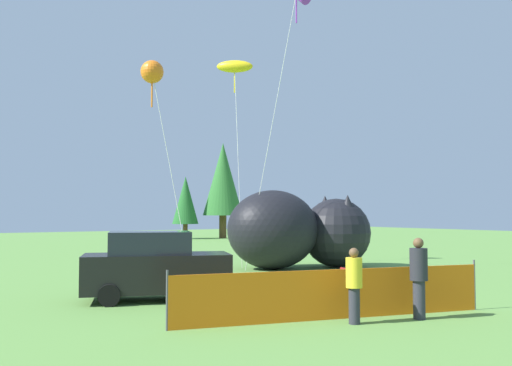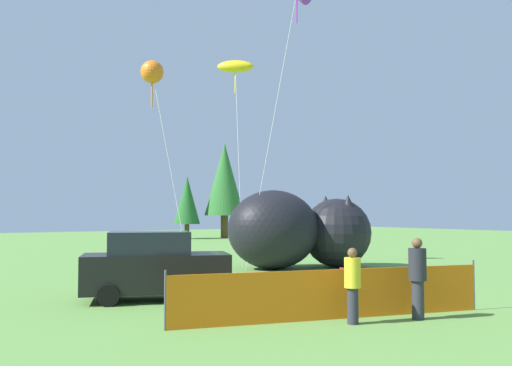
# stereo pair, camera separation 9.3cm
# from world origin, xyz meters

# --- Properties ---
(ground_plane) EXTENTS (120.00, 120.00, 0.00)m
(ground_plane) POSITION_xyz_m (0.00, 0.00, 0.00)
(ground_plane) COLOR #609342
(parked_car) EXTENTS (4.45, 3.09, 1.95)m
(parked_car) POSITION_xyz_m (-3.61, 1.11, 0.96)
(parked_car) COLOR black
(parked_car) RESTS_ON ground
(folding_chair) EXTENTS (0.59, 0.59, 0.87)m
(folding_chair) POSITION_xyz_m (1.41, -1.46, 0.50)
(folding_chair) COLOR maroon
(folding_chair) RESTS_ON ground
(inflatable_cat) EXTENTS (6.94, 4.57, 3.47)m
(inflatable_cat) POSITION_xyz_m (5.25, 6.26, 1.60)
(inflatable_cat) COLOR black
(inflatable_cat) RESTS_ON ground
(safety_fence) EXTENTS (7.76, 1.96, 1.27)m
(safety_fence) POSITION_xyz_m (-1.19, -3.86, 0.58)
(safety_fence) COLOR orange
(safety_fence) RESTS_ON ground
(spectator_in_white_shirt) EXTENTS (0.41, 0.41, 1.90)m
(spectator_in_white_shirt) POSITION_xyz_m (0.44, -4.94, 1.04)
(spectator_in_white_shirt) COLOR #2D2D38
(spectator_in_white_shirt) RESTS_ON ground
(spectator_in_green_shirt) EXTENTS (0.37, 0.37, 1.70)m
(spectator_in_green_shirt) POSITION_xyz_m (-1.22, -4.53, 0.93)
(spectator_in_green_shirt) COLOR #2D2D38
(spectator_in_green_shirt) RESTS_ON ground
(kite_yellow_hero) EXTENTS (1.78, 2.88, 10.03)m
(kite_yellow_hero) POSITION_xyz_m (4.06, 9.59, 9.60)
(kite_yellow_hero) COLOR silver
(kite_yellow_hero) RESTS_ON ground
(kite_orange_flower) EXTENTS (1.59, 1.43, 8.03)m
(kite_orange_flower) POSITION_xyz_m (-2.09, 5.13, 7.58)
(kite_orange_flower) COLOR silver
(kite_orange_flower) RESTS_ON ground
(horizon_tree_east) EXTENTS (3.86, 3.86, 9.22)m
(horizon_tree_east) POSITION_xyz_m (17.19, 33.80, 5.66)
(horizon_tree_east) COLOR brown
(horizon_tree_east) RESTS_ON ground
(horizon_tree_northeast) EXTENTS (2.47, 2.47, 5.88)m
(horizon_tree_northeast) POSITION_xyz_m (13.58, 34.57, 3.61)
(horizon_tree_northeast) COLOR brown
(horizon_tree_northeast) RESTS_ON ground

